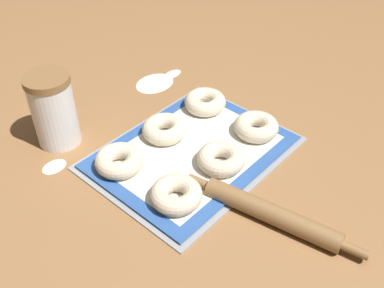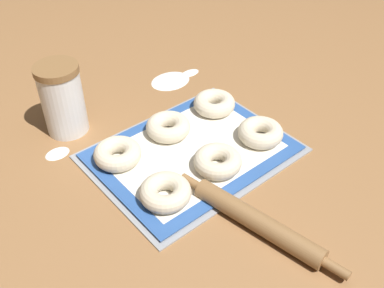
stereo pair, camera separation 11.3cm
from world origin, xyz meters
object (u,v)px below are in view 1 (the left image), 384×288
object	(u,v)px
flour_canister	(54,110)
rolling_pin	(271,214)
bagel_back_left	(119,161)
bagel_back_right	(205,102)
bagel_front_center	(221,159)
bagel_back_center	(164,129)
baking_tray	(192,153)
bagel_front_right	(256,127)
bagel_front_left	(176,194)

from	to	relation	value
flour_canister	rolling_pin	world-z (taller)	flour_canister
bagel_back_left	bagel_back_right	distance (m)	0.30
bagel_front_center	bagel_back_center	xyz separation A→B (m)	(-0.01, 0.17, 0.00)
bagel_front_center	flour_canister	size ratio (longest dim) A/B	0.60
bagel_front_center	bagel_back_left	bearing A→B (deg)	133.47
baking_tray	bagel_front_right	bearing A→B (deg)	-25.43
baking_tray	rolling_pin	xyz separation A→B (m)	(-0.05, -0.25, 0.02)
bagel_back_left	bagel_back_right	bearing A→B (deg)	1.18
bagel_front_right	bagel_back_center	bearing A→B (deg)	134.19
baking_tray	bagel_back_right	bearing A→B (deg)	30.49
bagel_front_center	bagel_back_right	world-z (taller)	same
bagel_back_left	baking_tray	bearing A→B (deg)	-28.64
rolling_pin	bagel_back_center	bearing A→B (deg)	82.58
bagel_back_left	bagel_back_center	size ratio (longest dim) A/B	1.00
bagel_back_center	bagel_front_right	bearing A→B (deg)	-45.81
bagel_front_left	bagel_front_center	xyz separation A→B (m)	(0.15, 0.00, 0.00)
bagel_front_center	flour_canister	distance (m)	0.40
bagel_front_left	flour_canister	bearing A→B (deg)	95.54
bagel_front_left	flour_canister	xyz separation A→B (m)	(-0.03, 0.36, 0.06)
bagel_front_right	flour_canister	distance (m)	0.48
rolling_pin	flour_canister	bearing A→B (deg)	103.79
bagel_back_left	rolling_pin	size ratio (longest dim) A/B	0.28
flour_canister	rolling_pin	distance (m)	0.55
baking_tray	rolling_pin	bearing A→B (deg)	-100.45
bagel_front_right	bagel_back_left	distance (m)	0.34
bagel_back_left	bagel_back_right	xyz separation A→B (m)	(0.30, 0.01, 0.00)
baking_tray	bagel_front_center	size ratio (longest dim) A/B	4.20
bagel_front_left	rolling_pin	bearing A→B (deg)	-60.91
baking_tray	bagel_back_right	world-z (taller)	bagel_back_right
bagel_front_left	bagel_back_center	size ratio (longest dim) A/B	1.00
baking_tray	bagel_back_right	distance (m)	0.18
bagel_front_left	bagel_back_left	bearing A→B (deg)	93.26
bagel_front_left	bagel_back_left	size ratio (longest dim) A/B	1.00
bagel_front_left	bagel_front_center	size ratio (longest dim) A/B	1.00
bagel_back_left	flour_canister	world-z (taller)	flour_canister
bagel_front_right	bagel_back_right	distance (m)	0.16
bagel_front_center	flour_canister	xyz separation A→B (m)	(-0.18, 0.36, 0.06)
baking_tray	rolling_pin	size ratio (longest dim) A/B	1.19
baking_tray	bagel_back_left	bearing A→B (deg)	151.36
flour_canister	bagel_back_center	bearing A→B (deg)	-47.12
bagel_front_left	bagel_front_center	bearing A→B (deg)	0.24
bagel_front_right	rolling_pin	size ratio (longest dim) A/B	0.28
bagel_front_left	bagel_front_right	distance (m)	0.29
bagel_front_right	baking_tray	bearing A→B (deg)	154.57
baking_tray	flour_canister	xyz separation A→B (m)	(-0.18, 0.27, 0.09)
bagel_front_right	rolling_pin	xyz separation A→B (m)	(-0.20, -0.18, -0.01)
bagel_front_left	bagel_back_left	distance (m)	0.17
bagel_back_center	bagel_front_left	bearing A→B (deg)	-129.30
bagel_front_center	flour_canister	world-z (taller)	flour_canister
bagel_front_right	bagel_back_center	size ratio (longest dim) A/B	1.00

